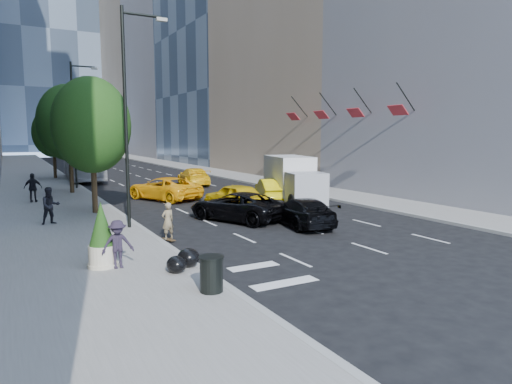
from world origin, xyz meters
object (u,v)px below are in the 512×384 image
skateboarder (168,223)px  black_sedan_mercedes (302,212)px  black_sedan_lincoln (237,206)px  trash_can (211,275)px  box_truck (293,179)px  planter_shrub (102,236)px  city_bus (83,163)px

skateboarder → black_sedan_mercedes: (6.80, 0.05, -0.08)m
black_sedan_lincoln → trash_can: bearing=35.4°
box_truck → planter_shrub: 16.91m
skateboarder → black_sedan_mercedes: 6.80m
city_bus → box_truck: (9.87, -22.43, -0.13)m
black_sedan_lincoln → box_truck: bearing=-171.9°
city_bus → planter_shrub: 32.36m
black_sedan_mercedes → planter_shrub: size_ratio=2.22×
box_truck → skateboarder: bearing=-134.4°
box_truck → trash_can: (-11.67, -13.66, -0.91)m
black_sedan_lincoln → trash_can: 11.35m
black_sedan_lincoln → city_bus: (-3.88, 26.26, 0.92)m
black_sedan_mercedes → planter_shrub: bearing=26.2°
trash_can → box_truck: bearing=49.5°
trash_can → planter_shrub: size_ratio=0.44×
skateboarder → planter_shrub: (-3.19, -2.97, 0.41)m
box_truck → trash_can: bearing=-117.1°
trash_can → black_sedan_mercedes: bearing=41.9°
city_bus → trash_can: size_ratio=12.43×
skateboarder → planter_shrub: planter_shrub is taller
black_sedan_lincoln → planter_shrub: bearing=12.1°
planter_shrub → trash_can: bearing=-61.2°
planter_shrub → black_sedan_mercedes: bearing=16.8°
trash_can → planter_shrub: 4.57m
planter_shrub → city_bus: bearing=82.9°
trash_can → planter_shrub: planter_shrub is taller
skateboarder → planter_shrub: 4.38m
black_sedan_mercedes → trash_can: black_sedan_mercedes is taller
black_sedan_mercedes → box_truck: bearing=-110.8°
box_truck → trash_can: size_ratio=6.95×
black_sedan_lincoln → city_bus: city_bus is taller
skateboarder → trash_can: size_ratio=1.61×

